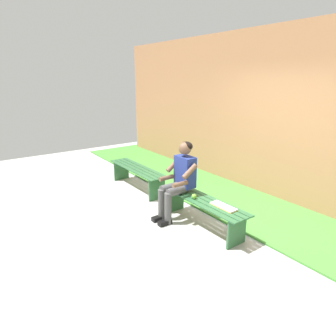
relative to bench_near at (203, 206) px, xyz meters
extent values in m
cube|color=#B2B2AD|center=(0.99, 1.00, -0.36)|extent=(10.00, 7.00, 0.04)
cube|color=#478C38|center=(0.99, -1.34, -0.32)|extent=(9.00, 1.99, 0.03)
cube|color=#B27A51|center=(0.50, -1.98, 1.21)|extent=(9.50, 0.24, 3.09)
cube|color=#2D6038|center=(0.00, -0.15, 0.10)|extent=(1.60, 0.10, 0.02)
cube|color=#2D6038|center=(0.00, -0.05, 0.10)|extent=(1.60, 0.10, 0.02)
cube|color=#2D6038|center=(0.00, 0.05, 0.10)|extent=(1.60, 0.10, 0.02)
cube|color=#2D6038|center=(0.00, 0.15, 0.10)|extent=(1.60, 0.10, 0.02)
cube|color=#2D6038|center=(-0.68, -0.01, -0.12)|extent=(0.03, 0.35, 0.43)
cube|color=#2D6038|center=(0.68, 0.01, -0.12)|extent=(0.03, 0.35, 0.43)
cube|color=#2D6038|center=(1.98, -0.15, 0.10)|extent=(1.66, 0.10, 0.02)
cube|color=#2D6038|center=(1.98, -0.05, 0.10)|extent=(1.66, 0.10, 0.02)
cube|color=#2D6038|center=(1.98, 0.05, 0.10)|extent=(1.66, 0.10, 0.02)
cube|color=#2D6038|center=(1.98, 0.15, 0.10)|extent=(1.66, 0.10, 0.02)
cube|color=#2D6038|center=(1.27, -0.01, -0.12)|extent=(0.03, 0.35, 0.43)
cube|color=#2D6038|center=(2.69, 0.01, -0.12)|extent=(0.03, 0.35, 0.43)
cube|color=navy|center=(0.46, -0.02, 0.43)|extent=(0.34, 0.20, 0.50)
sphere|color=brown|center=(0.46, -0.01, 0.81)|extent=(0.20, 0.20, 0.20)
ellipsoid|color=black|center=(0.46, -0.04, 0.84)|extent=(0.20, 0.19, 0.15)
cylinder|color=#4C4C4C|center=(0.37, 0.18, 0.18)|extent=(0.13, 0.40, 0.13)
cylinder|color=#4C4C4C|center=(0.55, 0.18, 0.18)|extent=(0.13, 0.40, 0.13)
cylinder|color=#4C4C4C|center=(0.37, 0.38, -0.08)|extent=(0.11, 0.11, 0.52)
cube|color=black|center=(0.37, 0.44, -0.30)|extent=(0.10, 0.22, 0.07)
cylinder|color=#4C4C4C|center=(0.55, 0.38, -0.08)|extent=(0.11, 0.11, 0.52)
cube|color=black|center=(0.55, 0.44, -0.30)|extent=(0.10, 0.22, 0.07)
cylinder|color=brown|center=(0.25, 0.06, 0.50)|extent=(0.08, 0.28, 0.23)
cylinder|color=brown|center=(0.28, 0.22, 0.32)|extent=(0.07, 0.26, 0.07)
cylinder|color=brown|center=(0.67, 0.06, 0.50)|extent=(0.08, 0.28, 0.23)
cylinder|color=brown|center=(0.64, 0.22, 0.32)|extent=(0.07, 0.26, 0.07)
sphere|color=#72B738|center=(0.10, 0.09, 0.15)|extent=(0.08, 0.08, 0.08)
cube|color=white|center=(-0.48, -0.05, 0.12)|extent=(0.20, 0.15, 0.02)
cube|color=white|center=(-0.27, -0.05, 0.12)|extent=(0.20, 0.15, 0.02)
cube|color=#BF8C1E|center=(-0.37, -0.05, 0.11)|extent=(0.41, 0.16, 0.01)
camera|label=1|loc=(-3.02, 2.81, 1.88)|focal=31.42mm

